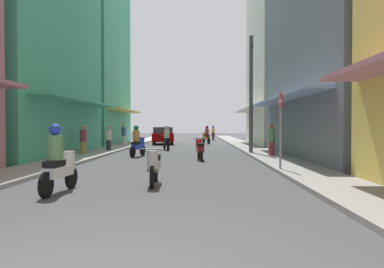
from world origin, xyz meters
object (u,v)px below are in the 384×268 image
at_px(motorbike_white, 59,162).
at_px(pedestrian_midway, 83,138).
at_px(pedestrian_crossing, 124,135).
at_px(street_sign_no_entry, 281,120).
at_px(motorbike_silver, 154,166).
at_px(motorbike_black, 166,139).
at_px(motorbike_blue, 138,143).
at_px(motorbike_orange, 206,136).
at_px(pedestrian_far, 271,141).
at_px(parked_car, 163,135).
at_px(motorbike_red, 200,149).
at_px(motorbike_maroon, 213,134).
at_px(utility_pole, 251,94).
at_px(pedestrian_foreground, 109,139).

relative_size(motorbike_white, pedestrian_midway, 1.09).
height_order(pedestrian_crossing, street_sign_no_entry, street_sign_no_entry).
bearing_deg(pedestrian_crossing, pedestrian_midway, -91.24).
height_order(pedestrian_midway, street_sign_no_entry, street_sign_no_entry).
xyz_separation_m(motorbike_silver, motorbike_black, (-0.93, 13.96, 0.20)).
bearing_deg(motorbike_black, motorbike_blue, -101.11).
relative_size(motorbike_orange, pedestrian_far, 1.04).
distance_m(motorbike_black, parked_car, 8.04).
xyz_separation_m(motorbike_red, pedestrian_midway, (-6.07, 2.45, 0.43)).
bearing_deg(motorbike_blue, motorbike_maroon, 78.09).
bearing_deg(motorbike_maroon, pedestrian_crossing, -122.03).
relative_size(motorbike_orange, motorbike_blue, 0.98).
xyz_separation_m(pedestrian_midway, utility_pole, (8.81, 0.76, 2.31)).
height_order(motorbike_red, motorbike_blue, motorbike_blue).
bearing_deg(motorbike_white, motorbike_maroon, 81.65).
xyz_separation_m(motorbike_silver, street_sign_no_entry, (3.84, 2.67, 1.21)).
xyz_separation_m(motorbike_red, motorbike_orange, (0.58, 15.60, 0.20)).
bearing_deg(street_sign_no_entry, pedestrian_midway, 141.44).
xyz_separation_m(motorbike_silver, motorbike_maroon, (2.67, 30.68, 0.20)).
bearing_deg(motorbike_black, pedestrian_midway, -132.24).
height_order(motorbike_blue, utility_pole, utility_pole).
relative_size(motorbike_maroon, utility_pole, 0.29).
relative_size(motorbike_maroon, pedestrian_crossing, 1.06).
relative_size(motorbike_silver, pedestrian_foreground, 1.16).
xyz_separation_m(pedestrian_crossing, utility_pole, (8.61, -8.57, 2.39)).
bearing_deg(pedestrian_crossing, utility_pole, -44.85).
height_order(motorbike_red, street_sign_no_entry, street_sign_no_entry).
bearing_deg(pedestrian_foreground, pedestrian_far, -22.69).
relative_size(motorbike_blue, pedestrian_midway, 1.07).
bearing_deg(motorbike_black, motorbike_silver, -86.21).
relative_size(motorbike_maroon, pedestrian_foreground, 1.16).
height_order(motorbike_blue, pedestrian_crossing, pedestrian_crossing).
relative_size(motorbike_red, utility_pole, 0.29).
relative_size(motorbike_silver, utility_pole, 0.29).
bearing_deg(motorbike_red, pedestrian_far, 19.59).
height_order(motorbike_red, utility_pole, utility_pole).
bearing_deg(street_sign_no_entry, motorbike_maroon, 92.39).
distance_m(motorbike_white, utility_pole, 13.30).
xyz_separation_m(parked_car, pedestrian_foreground, (-2.23, -9.87, 0.04)).
relative_size(motorbike_black, motorbike_maroon, 0.97).
bearing_deg(motorbike_maroon, motorbike_black, -102.15).
distance_m(motorbike_orange, street_sign_no_entry, 20.22).
distance_m(motorbike_orange, motorbike_blue, 14.32).
bearing_deg(parked_car, motorbike_white, -90.23).
height_order(motorbike_white, utility_pole, utility_pole).
height_order(motorbike_silver, pedestrian_crossing, pedestrian_crossing).
distance_m(motorbike_silver, motorbike_black, 14.00).
relative_size(motorbike_black, street_sign_no_entry, 0.67).
height_order(motorbike_black, pedestrian_far, pedestrian_far).
xyz_separation_m(pedestrian_far, utility_pole, (-0.71, 1.98, 2.41)).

